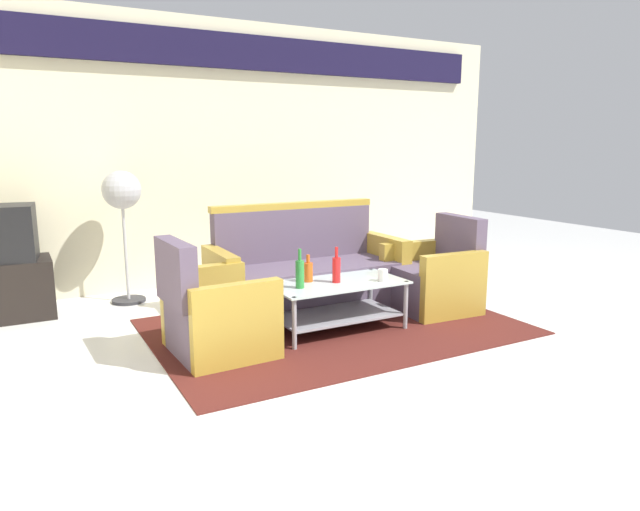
# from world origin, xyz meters

# --- Properties ---
(ground_plane) EXTENTS (14.00, 14.00, 0.00)m
(ground_plane) POSITION_xyz_m (0.00, 0.00, 0.00)
(ground_plane) COLOR white
(wall_back) EXTENTS (6.52, 0.19, 2.80)m
(wall_back) POSITION_xyz_m (0.00, 3.05, 1.48)
(wall_back) COLOR beige
(wall_back) RESTS_ON ground
(rug) EXTENTS (2.96, 2.01, 0.01)m
(rug) POSITION_xyz_m (-0.15, 0.96, 0.01)
(rug) COLOR #511E19
(rug) RESTS_ON ground
(couch) EXTENTS (1.81, 0.76, 0.96)m
(couch) POSITION_xyz_m (-0.10, 1.57, 0.32)
(couch) COLOR #5B4C60
(couch) RESTS_ON rug
(armchair_left) EXTENTS (0.73, 0.79, 0.85)m
(armchair_left) POSITION_xyz_m (-1.22, 0.86, 0.29)
(armchair_left) COLOR #5B4C60
(armchair_left) RESTS_ON rug
(armchair_right) EXTENTS (0.74, 0.80, 0.85)m
(armchair_right) POSITION_xyz_m (0.92, 0.98, 0.29)
(armchair_right) COLOR #5B4C60
(armchair_right) RESTS_ON rug
(coffee_table) EXTENTS (1.10, 0.60, 0.40)m
(coffee_table) POSITION_xyz_m (-0.18, 0.89, 0.27)
(coffee_table) COLOR silver
(coffee_table) RESTS_ON rug
(bottle_green) EXTENTS (0.07, 0.07, 0.31)m
(bottle_green) POSITION_xyz_m (-0.53, 0.86, 0.53)
(bottle_green) COLOR #2D8C38
(bottle_green) RESTS_ON coffee_table
(bottle_red) EXTENTS (0.07, 0.07, 0.29)m
(bottle_red) POSITION_xyz_m (-0.19, 0.88, 0.52)
(bottle_red) COLOR red
(bottle_red) RESTS_ON coffee_table
(bottle_orange) EXTENTS (0.08, 0.08, 0.22)m
(bottle_orange) POSITION_xyz_m (-0.37, 1.01, 0.49)
(bottle_orange) COLOR #D85919
(bottle_orange) RESTS_ON coffee_table
(cup) EXTENTS (0.08, 0.08, 0.10)m
(cup) POSITION_xyz_m (0.17, 0.73, 0.46)
(cup) COLOR silver
(cup) RESTS_ON coffee_table
(tv_stand) EXTENTS (0.80, 0.50, 0.52)m
(tv_stand) POSITION_xyz_m (-2.58, 2.55, 0.26)
(tv_stand) COLOR black
(tv_stand) RESTS_ON ground
(pedestal_fan) EXTENTS (0.36, 0.36, 1.27)m
(pedestal_fan) POSITION_xyz_m (-1.52, 2.60, 1.01)
(pedestal_fan) COLOR #2D2D33
(pedestal_fan) RESTS_ON ground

